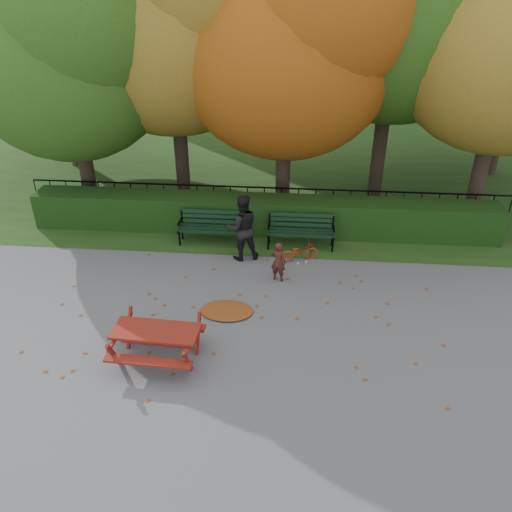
# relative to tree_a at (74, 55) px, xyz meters

# --- Properties ---
(ground) EXTENTS (90.00, 90.00, 0.00)m
(ground) POSITION_rel_tree_a_xyz_m (5.19, -5.58, -4.52)
(ground) COLOR slate
(ground) RESTS_ON ground
(grass_strip) EXTENTS (90.00, 90.00, 0.00)m
(grass_strip) POSITION_rel_tree_a_xyz_m (5.19, 8.42, -4.52)
(grass_strip) COLOR #223D15
(grass_strip) RESTS_ON ground
(hedge) EXTENTS (13.00, 0.90, 1.00)m
(hedge) POSITION_rel_tree_a_xyz_m (5.19, -1.08, -4.02)
(hedge) COLOR black
(hedge) RESTS_ON ground
(iron_fence) EXTENTS (14.00, 0.04, 1.02)m
(iron_fence) POSITION_rel_tree_a_xyz_m (5.19, -0.28, -3.98)
(iron_fence) COLOR black
(iron_fence) RESTS_ON ground
(tree_a) EXTENTS (5.88, 5.60, 7.48)m
(tree_a) POSITION_rel_tree_a_xyz_m (0.00, 0.00, 0.00)
(tree_a) COLOR #31241C
(tree_a) RESTS_ON ground
(tree_b) EXTENTS (6.72, 6.40, 8.79)m
(tree_b) POSITION_rel_tree_a_xyz_m (2.74, 1.17, 0.88)
(tree_b) COLOR #31241C
(tree_b) RESTS_ON ground
(tree_c) EXTENTS (6.30, 6.00, 8.00)m
(tree_c) POSITION_rel_tree_a_xyz_m (6.02, 0.38, 0.30)
(tree_c) COLOR #31241C
(tree_c) RESTS_ON ground
(bench_left) EXTENTS (1.80, 0.57, 0.88)m
(bench_left) POSITION_rel_tree_a_xyz_m (3.89, -1.88, -4.00)
(bench_left) COLOR black
(bench_left) RESTS_ON ground
(bench_right) EXTENTS (1.80, 0.57, 0.88)m
(bench_right) POSITION_rel_tree_a_xyz_m (6.29, -1.88, -4.00)
(bench_right) COLOR black
(bench_right) RESTS_ON ground
(picnic_table) EXTENTS (1.67, 1.37, 0.78)m
(picnic_table) POSITION_rel_tree_a_xyz_m (3.64, -6.68, -3.99)
(picnic_table) COLOR maroon
(picnic_table) RESTS_ON ground
(leaf_pile) EXTENTS (1.30, 1.03, 0.08)m
(leaf_pile) POSITION_rel_tree_a_xyz_m (4.73, -5.07, -4.48)
(leaf_pile) COLOR maroon
(leaf_pile) RESTS_ON ground
(leaf_scatter) EXTENTS (9.00, 5.70, 0.01)m
(leaf_scatter) POSITION_rel_tree_a_xyz_m (5.19, -5.28, -4.51)
(leaf_scatter) COLOR maroon
(leaf_scatter) RESTS_ON ground
(child) EXTENTS (0.43, 0.34, 1.01)m
(child) POSITION_rel_tree_a_xyz_m (5.77, -3.66, -4.01)
(child) COLOR #451E16
(child) RESTS_ON ground
(adult) EXTENTS (1.01, 0.89, 1.75)m
(adult) POSITION_rel_tree_a_xyz_m (4.80, -2.68, -3.65)
(adult) COLOR black
(adult) RESTS_ON ground
(bicycle) EXTENTS (1.03, 0.64, 0.51)m
(bicycle) POSITION_rel_tree_a_xyz_m (6.28, -2.68, -4.26)
(bicycle) COLOR #B72F10
(bicycle) RESTS_ON ground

